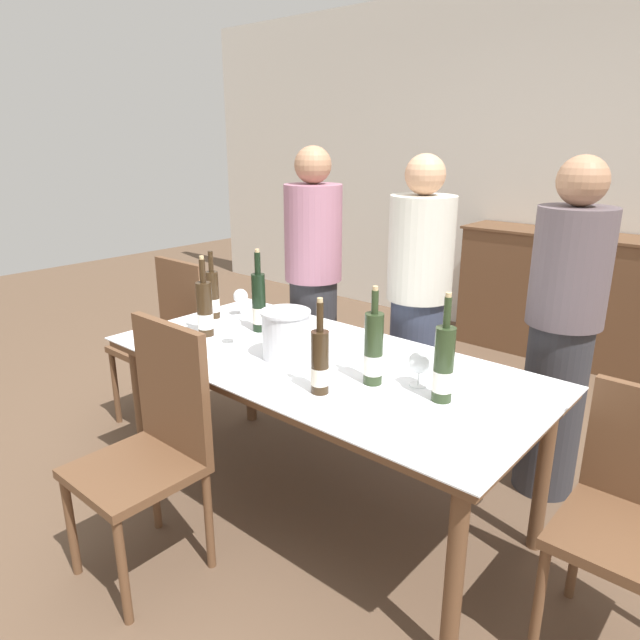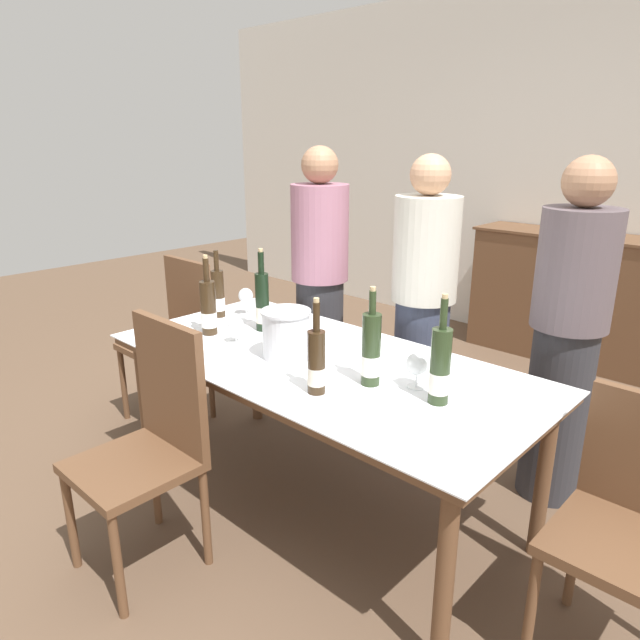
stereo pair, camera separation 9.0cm
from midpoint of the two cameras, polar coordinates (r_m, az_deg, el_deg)
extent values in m
plane|color=brown|center=(2.81, 0.96, -17.86)|extent=(12.00, 12.00, 0.00)
cube|color=silver|center=(4.90, 25.73, 13.35)|extent=(8.00, 0.10, 2.80)
cube|color=brown|center=(4.72, 24.75, 1.87)|extent=(1.52, 0.44, 0.94)
cube|color=brown|center=(4.63, 25.52, 7.62)|extent=(1.56, 0.46, 0.02)
cylinder|color=brown|center=(3.03, -16.27, -8.27)|extent=(0.06, 0.06, 0.68)
cylinder|color=brown|center=(1.97, 13.75, -23.98)|extent=(0.06, 0.06, 0.68)
cylinder|color=brown|center=(3.41, -5.69, -4.58)|extent=(0.06, 0.06, 0.68)
cylinder|color=brown|center=(2.52, 22.40, -14.62)|extent=(0.06, 0.06, 0.68)
cube|color=brown|center=(2.46, 1.04, -4.53)|extent=(1.90, 0.89, 0.04)
cube|color=white|center=(2.46, 1.05, -4.07)|extent=(1.93, 0.92, 0.01)
cylinder|color=silver|center=(2.45, -2.35, -1.41)|extent=(0.20, 0.20, 0.21)
cylinder|color=silver|center=(2.42, -2.38, 0.82)|extent=(0.22, 0.22, 0.01)
cylinder|color=black|center=(2.80, -4.89, 1.79)|extent=(0.07, 0.07, 0.29)
cylinder|color=silver|center=(2.82, -4.85, 0.55)|extent=(0.07, 0.07, 0.08)
cylinder|color=black|center=(2.75, -4.99, 5.72)|extent=(0.03, 0.03, 0.11)
cylinder|color=tan|center=(2.74, -5.03, 6.96)|extent=(0.02, 0.02, 0.02)
cylinder|color=#332314|center=(3.05, -9.33, 2.60)|extent=(0.07, 0.07, 0.25)
cylinder|color=white|center=(3.07, -9.28, 1.61)|extent=(0.07, 0.07, 0.07)
cylinder|color=#332314|center=(3.01, -9.50, 5.88)|extent=(0.03, 0.03, 0.11)
cylinder|color=#28381E|center=(2.18, 6.31, -2.98)|extent=(0.07, 0.07, 0.28)
cylinder|color=white|center=(2.21, 6.26, -4.49)|extent=(0.07, 0.07, 0.08)
cylinder|color=#28381E|center=(2.12, 6.48, 1.74)|extent=(0.03, 0.03, 0.09)
cylinder|color=tan|center=(2.11, 6.53, 3.12)|extent=(0.02, 0.02, 0.02)
cylinder|color=#332314|center=(2.78, -10.19, 1.19)|extent=(0.07, 0.07, 0.26)
cylinder|color=white|center=(2.80, -10.13, 0.06)|extent=(0.08, 0.08, 0.07)
cylinder|color=#332314|center=(2.73, -10.41, 4.94)|extent=(0.03, 0.03, 0.11)
cylinder|color=tan|center=(2.72, -10.48, 6.25)|extent=(0.02, 0.02, 0.02)
cylinder|color=#28381E|center=(2.07, 13.14, -4.56)|extent=(0.07, 0.07, 0.28)
cylinder|color=white|center=(2.10, 13.03, -6.11)|extent=(0.07, 0.07, 0.08)
cylinder|color=#28381E|center=(2.01, 13.53, 0.59)|extent=(0.03, 0.03, 0.11)
cylinder|color=tan|center=(1.99, 13.66, 2.33)|extent=(0.02, 0.02, 0.02)
cylinder|color=#332314|center=(2.11, 0.86, -4.27)|extent=(0.07, 0.07, 0.24)
cylinder|color=silver|center=(2.13, 0.86, -5.60)|extent=(0.07, 0.07, 0.07)
cylinder|color=#332314|center=(2.05, 0.89, 0.29)|extent=(0.03, 0.03, 0.11)
cylinder|color=tan|center=(2.03, 0.90, 1.99)|extent=(0.02, 0.02, 0.02)
cylinder|color=white|center=(3.09, -6.54, 0.57)|extent=(0.07, 0.07, 0.00)
cylinder|color=white|center=(3.08, -6.57, 1.29)|extent=(0.01, 0.01, 0.08)
sphere|color=white|center=(3.06, -6.61, 2.46)|extent=(0.08, 0.08, 0.08)
cylinder|color=white|center=(2.67, -7.41, -2.25)|extent=(0.08, 0.08, 0.00)
cylinder|color=white|center=(2.66, -7.44, -1.57)|extent=(0.01, 0.01, 0.06)
sphere|color=white|center=(2.64, -7.49, -0.41)|extent=(0.07, 0.07, 0.07)
cylinder|color=white|center=(2.23, 10.71, -6.57)|extent=(0.07, 0.07, 0.00)
cylinder|color=white|center=(2.22, 10.76, -5.80)|extent=(0.01, 0.01, 0.06)
sphere|color=white|center=(2.20, 10.85, -4.35)|extent=(0.09, 0.09, 0.09)
cylinder|color=brown|center=(3.62, -18.38, -6.12)|extent=(0.03, 0.03, 0.45)
cylinder|color=brown|center=(3.32, -15.24, -8.02)|extent=(0.03, 0.03, 0.45)
cylinder|color=brown|center=(3.79, -13.50, -4.60)|extent=(0.03, 0.03, 0.45)
cylinder|color=brown|center=(3.51, -10.11, -6.24)|extent=(0.03, 0.03, 0.45)
cube|color=brown|center=(3.46, -14.61, -2.53)|extent=(0.42, 0.42, 0.04)
cube|color=brown|center=(3.49, -12.29, 2.14)|extent=(0.42, 0.04, 0.47)
cylinder|color=brown|center=(2.11, 21.56, -25.59)|extent=(0.03, 0.03, 0.45)
cylinder|color=brown|center=(2.39, 25.17, -20.33)|extent=(0.03, 0.03, 0.45)
cube|color=brown|center=(2.08, 29.40, -19.16)|extent=(0.42, 0.42, 0.04)
cylinder|color=brown|center=(2.53, -22.69, -17.98)|extent=(0.03, 0.03, 0.43)
cylinder|color=brown|center=(2.25, -18.40, -22.37)|extent=(0.03, 0.03, 0.43)
cylinder|color=brown|center=(2.66, -15.24, -15.22)|extent=(0.03, 0.03, 0.43)
cylinder|color=brown|center=(2.40, -10.26, -18.85)|extent=(0.03, 0.03, 0.43)
cube|color=brown|center=(2.32, -17.17, -13.84)|extent=(0.42, 0.42, 0.04)
cube|color=brown|center=(2.28, -13.63, -6.29)|extent=(0.42, 0.04, 0.52)
cylinder|color=#2D2D33|center=(3.46, 0.73, -2.73)|extent=(0.28, 0.28, 0.84)
cylinder|color=#9E667A|center=(3.28, 0.77, 8.70)|extent=(0.33, 0.33, 0.54)
sphere|color=#A37556|center=(3.24, 0.80, 15.25)|extent=(0.21, 0.21, 0.21)
cylinder|color=#383F56|center=(3.11, 10.68, -5.48)|extent=(0.28, 0.28, 0.84)
cylinder|color=beige|center=(2.91, 11.45, 6.96)|extent=(0.33, 0.33, 0.52)
sphere|color=tan|center=(2.87, 11.90, 14.03)|extent=(0.20, 0.20, 0.20)
cylinder|color=#2D2D33|center=(2.90, 23.37, -8.53)|extent=(0.28, 0.28, 0.84)
cylinder|color=#594C51|center=(2.69, 25.13, 4.61)|extent=(0.33, 0.33, 0.52)
sphere|color=#A37556|center=(2.64, 26.18, 12.33)|extent=(0.21, 0.21, 0.21)
camera|label=1|loc=(0.04, -88.93, 0.34)|focal=32.00mm
camera|label=2|loc=(0.04, 91.07, -0.34)|focal=32.00mm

